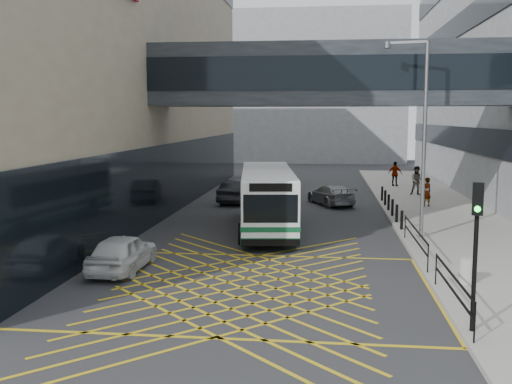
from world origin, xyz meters
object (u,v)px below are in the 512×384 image
(bus, at_px, (267,198))
(litter_bin, at_px, (466,271))
(car_white, at_px, (122,252))
(car_dark, at_px, (239,191))
(pedestrian_c, at_px, (395,174))
(car_silver, at_px, (331,194))
(street_lamp, at_px, (420,127))
(traffic_light, at_px, (476,236))
(pedestrian_b, at_px, (417,181))
(pedestrian_a, at_px, (426,192))

(bus, height_order, litter_bin, bus)
(car_white, bearing_deg, car_dark, -94.50)
(pedestrian_c, bearing_deg, car_silver, 85.51)
(bus, relative_size, car_silver, 2.46)
(bus, xyz_separation_m, street_lamp, (6.86, -1.77, 3.46))
(traffic_light, xyz_separation_m, pedestrian_b, (2.62, 26.92, -1.45))
(bus, height_order, car_white, bus)
(bus, bearing_deg, street_lamp, -21.54)
(street_lamp, relative_size, pedestrian_a, 4.95)
(street_lamp, relative_size, pedestrian_c, 4.52)
(pedestrian_c, bearing_deg, car_white, 88.13)
(pedestrian_a, relative_size, pedestrian_c, 0.91)
(car_white, distance_m, street_lamp, 13.76)
(car_dark, distance_m, pedestrian_c, 14.25)
(car_dark, relative_size, street_lamp, 0.54)
(traffic_light, relative_size, litter_bin, 4.64)
(bus, distance_m, car_white, 9.56)
(street_lamp, xyz_separation_m, pedestrian_b, (2.19, 14.85, -3.89))
(car_white, height_order, car_silver, car_white)
(car_white, height_order, pedestrian_b, pedestrian_b)
(bus, xyz_separation_m, car_dark, (-2.69, 9.05, -0.84))
(car_white, distance_m, pedestrian_a, 20.79)
(car_white, relative_size, car_silver, 0.99)
(bus, relative_size, pedestrian_c, 5.66)
(bus, xyz_separation_m, car_white, (-4.33, -8.48, -0.89))
(car_dark, bearing_deg, pedestrian_a, -177.13)
(traffic_light, distance_m, pedestrian_b, 27.09)
(car_white, height_order, pedestrian_a, pedestrian_a)
(car_dark, xyz_separation_m, car_silver, (5.85, -0.30, -0.05))
(litter_bin, bearing_deg, bus, 128.12)
(traffic_light, relative_size, pedestrian_b, 1.91)
(litter_bin, xyz_separation_m, pedestrian_a, (1.48, 16.96, 0.46))
(street_lamp, bearing_deg, pedestrian_c, 98.14)
(street_lamp, distance_m, pedestrian_a, 10.41)
(bus, xyz_separation_m, traffic_light, (6.44, -13.84, 1.02))
(car_white, height_order, car_dark, car_dark)
(pedestrian_b, bearing_deg, street_lamp, -93.47)
(car_dark, relative_size, pedestrian_a, 2.69)
(bus, distance_m, traffic_light, 15.30)
(car_white, relative_size, pedestrian_b, 2.19)
(car_silver, distance_m, traffic_light, 22.91)
(car_dark, height_order, litter_bin, car_dark)
(pedestrian_b, bearing_deg, pedestrian_a, -87.84)
(car_white, relative_size, traffic_light, 1.15)
(car_silver, relative_size, traffic_light, 1.16)
(street_lamp, xyz_separation_m, pedestrian_a, (1.93, 9.41, -4.00))
(traffic_light, bearing_deg, car_silver, 111.23)
(litter_bin, relative_size, pedestrian_c, 0.43)
(traffic_light, bearing_deg, bus, 127.93)
(car_dark, height_order, car_silver, car_dark)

